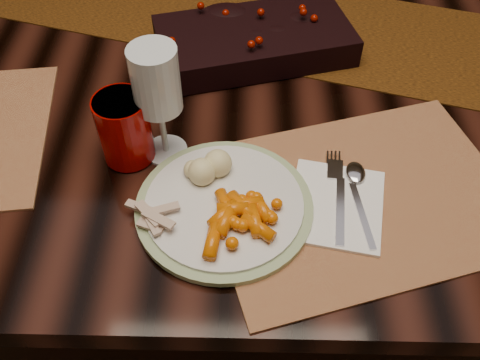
{
  "coord_description": "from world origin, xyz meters",
  "views": [
    {
      "loc": [
        0.03,
        -0.77,
        1.36
      ],
      "look_at": [
        0.02,
        -0.29,
        0.8
      ],
      "focal_mm": 40.0,
      "sensor_mm": 36.0,
      "label": 1
    }
  ],
  "objects_px": {
    "dining_table": "(236,203)",
    "placemat_main": "(360,197)",
    "baby_carrots": "(232,221)",
    "centerpiece": "(254,37)",
    "dinner_plate": "(224,206)",
    "turkey_shreds": "(152,216)",
    "wine_glass": "(159,105)",
    "red_cup": "(125,129)",
    "napkin": "(336,205)",
    "mashed_potatoes": "(207,163)"
  },
  "relations": [
    {
      "from": "mashed_potatoes",
      "to": "wine_glass",
      "type": "bearing_deg",
      "value": 139.06
    },
    {
      "from": "dining_table",
      "to": "centerpiece",
      "type": "xyz_separation_m",
      "value": [
        0.04,
        0.07,
        0.41
      ]
    },
    {
      "from": "centerpiece",
      "to": "mashed_potatoes",
      "type": "bearing_deg",
      "value": -101.99
    },
    {
      "from": "mashed_potatoes",
      "to": "dinner_plate",
      "type": "bearing_deg",
      "value": -64.46
    },
    {
      "from": "placemat_main",
      "to": "dinner_plate",
      "type": "relative_size",
      "value": 1.71
    },
    {
      "from": "placemat_main",
      "to": "wine_glass",
      "type": "relative_size",
      "value": 2.25
    },
    {
      "from": "dining_table",
      "to": "napkin",
      "type": "height_order",
      "value": "napkin"
    },
    {
      "from": "turkey_shreds",
      "to": "red_cup",
      "type": "height_order",
      "value": "red_cup"
    },
    {
      "from": "dining_table",
      "to": "red_cup",
      "type": "height_order",
      "value": "red_cup"
    },
    {
      "from": "turkey_shreds",
      "to": "baby_carrots",
      "type": "bearing_deg",
      "value": -3.42
    },
    {
      "from": "napkin",
      "to": "wine_glass",
      "type": "height_order",
      "value": "wine_glass"
    },
    {
      "from": "baby_carrots",
      "to": "napkin",
      "type": "xyz_separation_m",
      "value": [
        0.15,
        0.05,
        -0.02
      ]
    },
    {
      "from": "placemat_main",
      "to": "wine_glass",
      "type": "bearing_deg",
      "value": 146.03
    },
    {
      "from": "baby_carrots",
      "to": "red_cup",
      "type": "height_order",
      "value": "red_cup"
    },
    {
      "from": "centerpiece",
      "to": "baby_carrots",
      "type": "xyz_separation_m",
      "value": [
        -0.03,
        -0.41,
        -0.01
      ]
    },
    {
      "from": "centerpiece",
      "to": "wine_glass",
      "type": "relative_size",
      "value": 1.83
    },
    {
      "from": "placemat_main",
      "to": "napkin",
      "type": "height_order",
      "value": "napkin"
    },
    {
      "from": "dining_table",
      "to": "baby_carrots",
      "type": "relative_size",
      "value": 17.91
    },
    {
      "from": "placemat_main",
      "to": "napkin",
      "type": "relative_size",
      "value": 2.86
    },
    {
      "from": "dining_table",
      "to": "red_cup",
      "type": "relative_size",
      "value": 16.52
    },
    {
      "from": "dining_table",
      "to": "baby_carrots",
      "type": "xyz_separation_m",
      "value": [
        0.01,
        -0.35,
        0.4
      ]
    },
    {
      "from": "dining_table",
      "to": "dinner_plate",
      "type": "height_order",
      "value": "dinner_plate"
    },
    {
      "from": "centerpiece",
      "to": "dinner_plate",
      "type": "height_order",
      "value": "centerpiece"
    },
    {
      "from": "centerpiece",
      "to": "mashed_potatoes",
      "type": "xyz_separation_m",
      "value": [
        -0.07,
        -0.32,
        0.0
      ]
    },
    {
      "from": "placemat_main",
      "to": "turkey_shreds",
      "type": "distance_m",
      "value": 0.3
    },
    {
      "from": "wine_glass",
      "to": "red_cup",
      "type": "bearing_deg",
      "value": -168.75
    },
    {
      "from": "dinner_plate",
      "to": "baby_carrots",
      "type": "xyz_separation_m",
      "value": [
        0.01,
        -0.04,
        0.02
      ]
    },
    {
      "from": "dinner_plate",
      "to": "napkin",
      "type": "height_order",
      "value": "dinner_plate"
    },
    {
      "from": "placemat_main",
      "to": "turkey_shreds",
      "type": "bearing_deg",
      "value": 174.19
    },
    {
      "from": "centerpiece",
      "to": "baby_carrots",
      "type": "bearing_deg",
      "value": -93.88
    },
    {
      "from": "baby_carrots",
      "to": "centerpiece",
      "type": "bearing_deg",
      "value": 86.12
    },
    {
      "from": "dinner_plate",
      "to": "turkey_shreds",
      "type": "bearing_deg",
      "value": -161.65
    },
    {
      "from": "centerpiece",
      "to": "mashed_potatoes",
      "type": "height_order",
      "value": "centerpiece"
    },
    {
      "from": "mashed_potatoes",
      "to": "centerpiece",
      "type": "bearing_deg",
      "value": 78.01
    },
    {
      "from": "dining_table",
      "to": "mashed_potatoes",
      "type": "relative_size",
      "value": 22.64
    },
    {
      "from": "mashed_potatoes",
      "to": "wine_glass",
      "type": "relative_size",
      "value": 0.41
    },
    {
      "from": "centerpiece",
      "to": "baby_carrots",
      "type": "distance_m",
      "value": 0.41
    },
    {
      "from": "dining_table",
      "to": "centerpiece",
      "type": "relative_size",
      "value": 5.13
    },
    {
      "from": "turkey_shreds",
      "to": "mashed_potatoes",
      "type": "bearing_deg",
      "value": 51.23
    },
    {
      "from": "mashed_potatoes",
      "to": "napkin",
      "type": "distance_m",
      "value": 0.2
    },
    {
      "from": "placemat_main",
      "to": "napkin",
      "type": "xyz_separation_m",
      "value": [
        -0.04,
        -0.02,
        0.0
      ]
    },
    {
      "from": "dinner_plate",
      "to": "wine_glass",
      "type": "distance_m",
      "value": 0.17
    },
    {
      "from": "dining_table",
      "to": "placemat_main",
      "type": "xyz_separation_m",
      "value": [
        0.19,
        -0.28,
        0.38
      ]
    },
    {
      "from": "dinner_plate",
      "to": "napkin",
      "type": "bearing_deg",
      "value": 2.96
    },
    {
      "from": "mashed_potatoes",
      "to": "napkin",
      "type": "xyz_separation_m",
      "value": [
        0.19,
        -0.05,
        -0.03
      ]
    },
    {
      "from": "centerpiece",
      "to": "dinner_plate",
      "type": "bearing_deg",
      "value": -96.28
    },
    {
      "from": "placemat_main",
      "to": "red_cup",
      "type": "relative_size",
      "value": 3.97
    },
    {
      "from": "placemat_main",
      "to": "red_cup",
      "type": "xyz_separation_m",
      "value": [
        -0.35,
        0.08,
        0.06
      ]
    },
    {
      "from": "placemat_main",
      "to": "wine_glass",
      "type": "distance_m",
      "value": 0.32
    },
    {
      "from": "placemat_main",
      "to": "dinner_plate",
      "type": "height_order",
      "value": "dinner_plate"
    }
  ]
}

